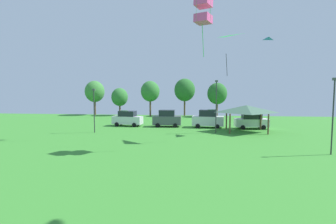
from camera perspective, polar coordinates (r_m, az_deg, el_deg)
The scene contains 16 objects.
kite_flying_2 at distance 36.41m, azimuth 22.03°, elevation 13.46°, with size 1.23×1.66×0.24m.
kite_flying_4 at distance 26.06m, azimuth 7.68°, elevation 21.00°, with size 1.82×1.84×5.37m.
kite_flying_5 at distance 29.39m, azimuth 11.96°, elevation 13.77°, with size 2.96×2.77×3.44m.
parked_car_leftmost at distance 41.44m, azimuth -8.81°, elevation -1.41°, with size 4.82×2.40×2.38m.
parked_car_second_from_left at distance 40.18m, azimuth -0.22°, elevation -1.42°, with size 4.32×2.11×2.59m.
parked_car_third_from_left at distance 39.77m, azimuth 8.71°, elevation -1.49°, with size 4.81×2.50×2.68m.
parked_car_rightmost_in_row at distance 39.99m, azimuth 17.70°, elevation -1.89°, with size 4.84×2.36×2.25m.
park_pavilion at distance 36.70m, azimuth 16.70°, elevation 0.62°, with size 6.19×4.99×3.60m.
light_post_0 at distance 35.82m, azimuth -15.80°, elevation 0.89°, with size 0.36×0.20×5.80m.
light_post_1 at distance 34.74m, azimuth 10.44°, elevation 1.81°, with size 0.36×0.20×6.90m.
light_post_2 at distance 26.75m, azimuth 32.29°, elevation 0.01°, with size 0.36×0.20×6.70m.
treeline_tree_0 at distance 61.18m, azimuth -15.67°, elevation 4.31°, with size 4.34×4.34×7.65m.
treeline_tree_1 at distance 58.66m, azimuth -10.48°, elevation 3.21°, with size 3.61×3.61×6.04m.
treeline_tree_2 at distance 56.07m, azimuth -3.90°, elevation 4.50°, with size 4.00×4.00×7.53m.
treeline_tree_3 at distance 56.88m, azimuth 3.65°, elevation 4.79°, with size 4.47×4.47×8.07m.
treeline_tree_4 at distance 56.05m, azimuth 10.66°, elevation 3.96°, with size 4.12×4.12×7.13m.
Camera 1 is at (2.55, 2.14, 5.67)m, focal length 28.00 mm.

